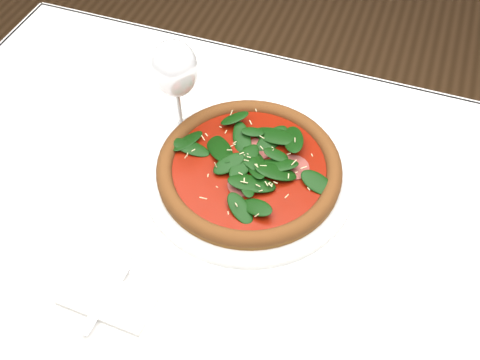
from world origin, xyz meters
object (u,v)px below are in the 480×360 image
(plate, at_px, (249,173))
(pizza, at_px, (249,166))
(wine_glass, at_px, (175,71))
(napkin, at_px, (107,300))

(plate, xyz_separation_m, pizza, (-0.00, 0.00, 0.02))
(wine_glass, xyz_separation_m, napkin, (0.04, -0.34, -0.13))
(plate, bearing_deg, napkin, -111.92)
(plate, xyz_separation_m, wine_glass, (-0.15, 0.06, 0.12))
(pizza, relative_size, wine_glass, 1.78)
(napkin, bearing_deg, plate, 68.08)
(wine_glass, bearing_deg, pizza, -22.83)
(plate, relative_size, pizza, 1.05)
(plate, bearing_deg, wine_glass, 157.17)
(plate, height_order, wine_glass, wine_glass)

